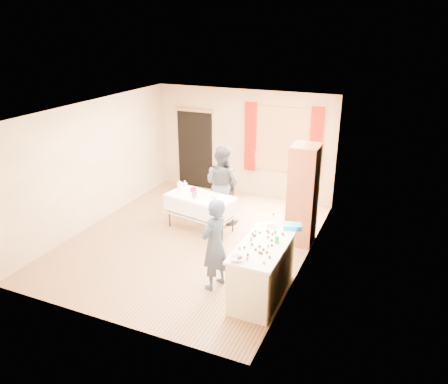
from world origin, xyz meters
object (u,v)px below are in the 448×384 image
at_px(woman, 222,184).
at_px(cabinet, 303,195).
at_px(counter, 262,271).
at_px(party_table, 201,209).
at_px(girl, 214,245).
at_px(chair, 223,197).

bearing_deg(woman, cabinet, -175.35).
relative_size(counter, party_table, 0.97).
bearing_deg(girl, cabinet, 172.48).
height_order(counter, chair, chair).
bearing_deg(chair, counter, -32.69).
distance_m(cabinet, chair, 2.30).
relative_size(cabinet, woman, 1.17).
relative_size(chair, woman, 0.58).
relative_size(party_table, chair, 1.54).
distance_m(cabinet, counter, 2.12).
distance_m(chair, woman, 0.78).
bearing_deg(woman, party_table, 84.48).
relative_size(cabinet, chair, 2.01).
xyz_separation_m(counter, woman, (-1.72, 2.36, 0.38)).
xyz_separation_m(cabinet, party_table, (-2.04, -0.30, -0.53)).
distance_m(girl, woman, 2.59).
bearing_deg(chair, woman, -43.87).
relative_size(chair, girl, 0.64).
bearing_deg(cabinet, party_table, -171.71).
bearing_deg(party_table, woman, 80.91).
bearing_deg(counter, cabinet, 87.21).
relative_size(party_table, girl, 0.98).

